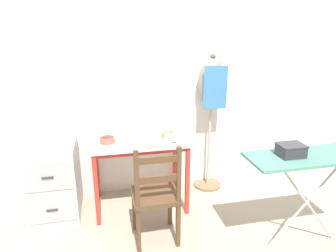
% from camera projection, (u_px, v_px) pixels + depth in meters
% --- Properties ---
extents(ground_plane, '(14.00, 14.00, 0.00)m').
position_uv_depth(ground_plane, '(145.00, 221.00, 2.96)').
color(ground_plane, tan).
extents(wall_back, '(10.00, 0.05, 2.55)m').
position_uv_depth(wall_back, '(133.00, 81.00, 3.19)').
color(wall_back, silver).
rests_on(wall_back, ground_plane).
extents(sewing_table, '(0.96, 0.61, 0.76)m').
position_uv_depth(sewing_table, '(139.00, 148.00, 3.02)').
color(sewing_table, silver).
rests_on(sewing_table, ground_plane).
extents(sewing_machine, '(0.41, 0.16, 0.33)m').
position_uv_depth(sewing_machine, '(140.00, 122.00, 3.06)').
color(sewing_machine, white).
rests_on(sewing_machine, sewing_table).
extents(fabric_bowl, '(0.15, 0.15, 0.06)m').
position_uv_depth(fabric_bowl, '(107.00, 140.00, 2.88)').
color(fabric_bowl, '#B25647').
rests_on(fabric_bowl, sewing_table).
extents(scissors, '(0.12, 0.10, 0.01)m').
position_uv_depth(scissors, '(176.00, 142.00, 2.91)').
color(scissors, silver).
rests_on(scissors, sewing_table).
extents(thread_spool_near_machine, '(0.04, 0.04, 0.04)m').
position_uv_depth(thread_spool_near_machine, '(163.00, 136.00, 3.02)').
color(thread_spool_near_machine, orange).
rests_on(thread_spool_near_machine, sewing_table).
extents(thread_spool_mid_table, '(0.03, 0.03, 0.04)m').
position_uv_depth(thread_spool_mid_table, '(166.00, 131.00, 3.16)').
color(thread_spool_mid_table, yellow).
rests_on(thread_spool_mid_table, sewing_table).
extents(thread_spool_far_edge, '(0.04, 0.04, 0.04)m').
position_uv_depth(thread_spool_far_edge, '(171.00, 132.00, 3.14)').
color(thread_spool_far_edge, orange).
rests_on(thread_spool_far_edge, sewing_table).
extents(wooden_chair, '(0.40, 0.38, 0.93)m').
position_uv_depth(wooden_chair, '(156.00, 196.00, 2.57)').
color(wooden_chair, '#513823').
rests_on(wooden_chair, ground_plane).
extents(filing_cabinet, '(0.46, 0.54, 0.76)m').
position_uv_depth(filing_cabinet, '(54.00, 180.00, 2.96)').
color(filing_cabinet, '#B7B7BC').
rests_on(filing_cabinet, ground_plane).
extents(dress_form, '(0.32, 0.32, 1.56)m').
position_uv_depth(dress_form, '(211.00, 93.00, 3.27)').
color(dress_form, '#846647').
rests_on(dress_form, ground_plane).
extents(ironing_board, '(1.10, 0.37, 0.86)m').
position_uv_depth(ironing_board, '(314.00, 160.00, 2.40)').
color(ironing_board, '#518E7A').
rests_on(ironing_board, ground_plane).
extents(storage_box, '(0.20, 0.16, 0.10)m').
position_uv_depth(storage_box, '(291.00, 150.00, 2.34)').
color(storage_box, '#333338').
rests_on(storage_box, ironing_board).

